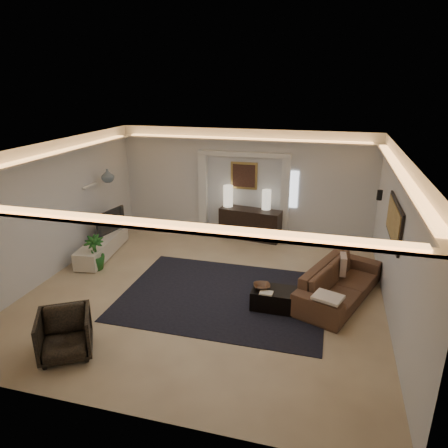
% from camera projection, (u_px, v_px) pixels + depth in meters
% --- Properties ---
extents(floor, '(7.00, 7.00, 0.00)m').
position_uv_depth(floor, '(207.00, 289.00, 8.47)').
color(floor, tan).
rests_on(floor, ground).
extents(ceiling, '(7.00, 7.00, 0.00)m').
position_uv_depth(ceiling, '(205.00, 149.00, 7.51)').
color(ceiling, white).
rests_on(ceiling, ground).
extents(wall_back, '(7.00, 0.00, 7.00)m').
position_uv_depth(wall_back, '(244.00, 183.00, 11.18)').
color(wall_back, silver).
rests_on(wall_back, ground).
extents(wall_front, '(7.00, 0.00, 7.00)m').
position_uv_depth(wall_front, '(118.00, 318.00, 4.80)').
color(wall_front, silver).
rests_on(wall_front, ground).
extents(wall_left, '(0.00, 7.00, 7.00)m').
position_uv_depth(wall_left, '(53.00, 210.00, 8.84)').
color(wall_left, silver).
rests_on(wall_left, ground).
extents(wall_right, '(0.00, 7.00, 7.00)m').
position_uv_depth(wall_right, '(397.00, 240.00, 7.14)').
color(wall_right, silver).
rests_on(wall_right, ground).
extents(cove_soffit, '(7.00, 7.00, 0.04)m').
position_uv_depth(cove_soffit, '(205.00, 164.00, 7.60)').
color(cove_soffit, silver).
rests_on(cove_soffit, ceiling).
extents(daylight_slit, '(0.25, 0.03, 1.00)m').
position_uv_depth(daylight_slit, '(293.00, 189.00, 10.86)').
color(daylight_slit, white).
rests_on(daylight_slit, wall_back).
extents(area_rug, '(4.00, 3.00, 0.01)m').
position_uv_depth(area_rug, '(223.00, 296.00, 8.19)').
color(area_rug, black).
rests_on(area_rug, ground).
extents(pilaster_left, '(0.22, 0.20, 2.20)m').
position_uv_depth(pilaster_left, '(203.00, 193.00, 11.48)').
color(pilaster_left, silver).
rests_on(pilaster_left, ground).
extents(pilaster_right, '(0.22, 0.20, 2.20)m').
position_uv_depth(pilaster_right, '(285.00, 199.00, 10.92)').
color(pilaster_right, silver).
rests_on(pilaster_right, ground).
extents(alcove_header, '(2.52, 0.20, 0.12)m').
position_uv_depth(alcove_header, '(244.00, 154.00, 10.82)').
color(alcove_header, silver).
rests_on(alcove_header, wall_back).
extents(painting_frame, '(0.74, 0.04, 0.74)m').
position_uv_depth(painting_frame, '(244.00, 176.00, 11.08)').
color(painting_frame, tan).
rests_on(painting_frame, wall_back).
extents(painting_canvas, '(0.62, 0.02, 0.62)m').
position_uv_depth(painting_canvas, '(244.00, 176.00, 11.06)').
color(painting_canvas, '#4C2D1E').
rests_on(painting_canvas, wall_back).
extents(art_panel_frame, '(0.04, 1.64, 0.74)m').
position_uv_depth(art_panel_frame, '(395.00, 221.00, 7.34)').
color(art_panel_frame, black).
rests_on(art_panel_frame, wall_right).
extents(art_panel_gold, '(0.02, 1.50, 0.62)m').
position_uv_depth(art_panel_gold, '(393.00, 221.00, 7.34)').
color(art_panel_gold, tan).
rests_on(art_panel_gold, wall_right).
extents(wall_sconce, '(0.12, 0.12, 0.22)m').
position_uv_depth(wall_sconce, '(380.00, 195.00, 9.10)').
color(wall_sconce, black).
rests_on(wall_sconce, wall_right).
extents(wall_niche, '(0.10, 0.55, 0.04)m').
position_uv_depth(wall_niche, '(90.00, 186.00, 10.03)').
color(wall_niche, silver).
rests_on(wall_niche, wall_left).
extents(console, '(1.71, 0.75, 0.83)m').
position_uv_depth(console, '(250.00, 224.00, 11.10)').
color(console, black).
rests_on(console, ground).
extents(lamp_left, '(0.35, 0.35, 0.59)m').
position_uv_depth(lamp_left, '(228.00, 197.00, 11.16)').
color(lamp_left, '#FAEBC6').
rests_on(lamp_left, console).
extents(lamp_right, '(0.31, 0.31, 0.53)m').
position_uv_depth(lamp_right, '(266.00, 199.00, 10.91)').
color(lamp_right, beige).
rests_on(lamp_right, console).
extents(media_ledge, '(0.81, 2.18, 0.40)m').
position_uv_depth(media_ledge, '(103.00, 246.00, 10.08)').
color(media_ledge, beige).
rests_on(media_ledge, ground).
extents(tv, '(1.03, 0.31, 0.59)m').
position_uv_depth(tv, '(107.00, 220.00, 10.38)').
color(tv, black).
rests_on(tv, media_ledge).
extents(figurine, '(0.17, 0.17, 0.42)m').
position_uv_depth(figurine, '(118.00, 217.00, 10.94)').
color(figurine, black).
rests_on(figurine, media_ledge).
extents(ginger_jar, '(0.42, 0.42, 0.33)m').
position_uv_depth(ginger_jar, '(108.00, 176.00, 10.24)').
color(ginger_jar, '#455565').
rests_on(ginger_jar, wall_niche).
extents(plant, '(0.57, 0.57, 0.80)m').
position_uv_depth(plant, '(95.00, 253.00, 9.24)').
color(plant, '#1D551B').
rests_on(plant, ground).
extents(sofa, '(2.58, 1.75, 0.70)m').
position_uv_depth(sofa, '(340.00, 283.00, 7.99)').
color(sofa, '#4E3323').
rests_on(sofa, ground).
extents(throw_blanket, '(0.59, 0.54, 0.05)m').
position_uv_depth(throw_blanket, '(328.00, 297.00, 7.06)').
color(throw_blanket, white).
rests_on(throw_blanket, sofa).
extents(throw_pillow, '(0.14, 0.40, 0.40)m').
position_uv_depth(throw_pillow, '(343.00, 264.00, 8.32)').
color(throw_pillow, tan).
rests_on(throw_pillow, sofa).
extents(coffee_table, '(0.99, 0.55, 0.37)m').
position_uv_depth(coffee_table, '(278.00, 299.00, 7.68)').
color(coffee_table, black).
rests_on(coffee_table, ground).
extents(bowl, '(0.40, 0.40, 0.08)m').
position_uv_depth(bowl, '(262.00, 285.00, 7.68)').
color(bowl, '#473121').
rests_on(bowl, coffee_table).
extents(magazine, '(0.25, 0.18, 0.03)m').
position_uv_depth(magazine, '(266.00, 292.00, 7.49)').
color(magazine, beige).
rests_on(magazine, coffee_table).
extents(armchair, '(1.08, 1.09, 0.73)m').
position_uv_depth(armchair, '(65.00, 334.00, 6.34)').
color(armchair, black).
rests_on(armchair, ground).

